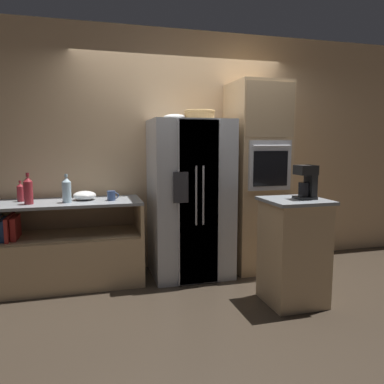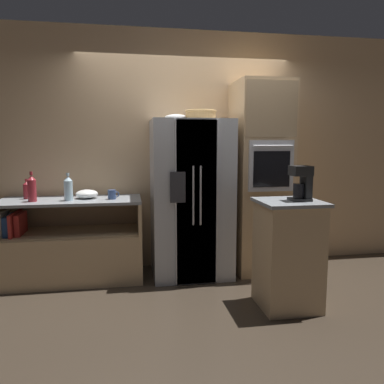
# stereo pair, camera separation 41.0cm
# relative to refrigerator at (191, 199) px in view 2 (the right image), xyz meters

# --- Properties ---
(ground_plane) EXTENTS (20.00, 20.00, 0.00)m
(ground_plane) POSITION_rel_refrigerator_xyz_m (-0.01, -0.05, -0.87)
(ground_plane) COLOR #382D23
(wall_back) EXTENTS (12.00, 0.06, 2.80)m
(wall_back) POSITION_rel_refrigerator_xyz_m (-0.01, 0.39, 0.53)
(wall_back) COLOR tan
(wall_back) RESTS_ON ground_plane
(counter_left) EXTENTS (1.50, 0.65, 0.89)m
(counter_left) POSITION_rel_refrigerator_xyz_m (-1.32, 0.04, -0.55)
(counter_left) COLOR tan
(counter_left) RESTS_ON ground_plane
(refrigerator) EXTENTS (0.87, 0.75, 1.75)m
(refrigerator) POSITION_rel_refrigerator_xyz_m (0.00, 0.00, 0.00)
(refrigerator) COLOR silver
(refrigerator) RESTS_ON ground_plane
(wall_oven) EXTENTS (0.60, 0.72, 2.18)m
(wall_oven) POSITION_rel_refrigerator_xyz_m (0.81, 0.03, 0.22)
(wall_oven) COLOR tan
(wall_oven) RESTS_ON ground_plane
(island_counter) EXTENTS (0.55, 0.54, 0.99)m
(island_counter) POSITION_rel_refrigerator_xyz_m (0.72, -1.00, -0.38)
(island_counter) COLOR tan
(island_counter) RESTS_ON ground_plane
(wicker_basket) EXTENTS (0.35, 0.35, 0.11)m
(wicker_basket) POSITION_rel_refrigerator_xyz_m (0.12, 0.04, 0.93)
(wicker_basket) COLOR tan
(wicker_basket) RESTS_ON refrigerator
(fruit_bowl) EXTENTS (0.25, 0.25, 0.06)m
(fruit_bowl) POSITION_rel_refrigerator_xyz_m (-0.15, 0.10, 0.91)
(fruit_bowl) COLOR white
(fruit_bowl) RESTS_ON refrigerator
(bottle_tall) EXTENTS (0.07, 0.07, 0.22)m
(bottle_tall) POSITION_rel_refrigerator_xyz_m (-1.78, 0.15, 0.12)
(bottle_tall) COLOR maroon
(bottle_tall) RESTS_ON counter_left
(bottle_short) EXTENTS (0.09, 0.09, 0.29)m
(bottle_short) POSITION_rel_refrigerator_xyz_m (-1.31, -0.05, 0.15)
(bottle_short) COLOR silver
(bottle_short) RESTS_ON counter_left
(bottle_wide) EXTENTS (0.09, 0.09, 0.31)m
(bottle_wide) POSITION_rel_refrigerator_xyz_m (-1.67, -0.06, 0.16)
(bottle_wide) COLOR maroon
(bottle_wide) RESTS_ON counter_left
(mug) EXTENTS (0.12, 0.09, 0.10)m
(mug) POSITION_rel_refrigerator_xyz_m (-0.87, -0.03, 0.07)
(mug) COLOR #384C7A
(mug) RESTS_ON counter_left
(mixing_bowl) EXTENTS (0.24, 0.24, 0.10)m
(mixing_bowl) POSITION_rel_refrigerator_xyz_m (-1.14, 0.08, 0.07)
(mixing_bowl) COLOR white
(mixing_bowl) RESTS_ON counter_left
(coffee_maker) EXTENTS (0.17, 0.16, 0.31)m
(coffee_maker) POSITION_rel_refrigerator_xyz_m (0.83, -1.03, 0.28)
(coffee_maker) COLOR black
(coffee_maker) RESTS_ON island_counter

